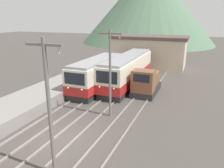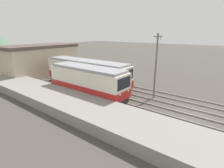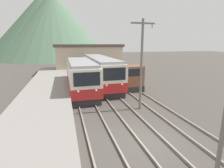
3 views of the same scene
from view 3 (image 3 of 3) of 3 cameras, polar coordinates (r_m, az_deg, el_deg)
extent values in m
plane|color=#47423D|center=(10.84, 11.38, -17.66)|extent=(200.00, 200.00, 0.00)
cube|color=gray|center=(9.81, -25.43, -18.78)|extent=(4.50, 54.00, 1.04)
cube|color=gray|center=(9.93, -7.17, -20.14)|extent=(0.10, 60.00, 0.14)
cube|color=gray|center=(10.18, 1.34, -19.10)|extent=(0.10, 60.00, 0.14)
cube|color=gray|center=(10.60, 8.76, -17.85)|extent=(0.10, 60.00, 0.14)
cube|color=gray|center=(11.21, 15.78, -16.39)|extent=(0.10, 60.00, 0.14)
cube|color=gray|center=(12.02, 22.39, -14.79)|extent=(0.10, 60.00, 0.14)
cube|color=gray|center=(12.90, 27.61, -13.36)|extent=(0.10, 60.00, 0.14)
cube|color=#28282B|center=(20.32, -9.87, -1.76)|extent=(2.58, 9.87, 0.70)
cube|color=silver|center=(19.96, -10.06, 2.91)|extent=(2.80, 10.29, 2.66)
cube|color=red|center=(20.12, -9.96, 0.52)|extent=(2.84, 10.33, 0.96)
cube|color=black|center=(14.80, -8.18, 1.55)|extent=(2.24, 0.06, 1.17)
sphere|color=silver|center=(14.96, -10.98, -2.43)|extent=(0.18, 0.18, 0.18)
sphere|color=silver|center=(15.14, -5.16, -2.05)|extent=(0.18, 0.18, 0.18)
cube|color=#939399|center=(19.76, -10.23, 7.11)|extent=(2.46, 9.87, 0.28)
cube|color=#28282B|center=(23.70, -3.89, 0.54)|extent=(2.58, 13.20, 0.70)
cube|color=silver|center=(23.38, -3.95, 4.70)|extent=(2.80, 13.75, 2.78)
cube|color=red|center=(23.53, -3.92, 2.56)|extent=(2.84, 13.79, 1.00)
cube|color=black|center=(16.66, 0.79, 3.25)|extent=(2.24, 0.06, 1.22)
sphere|color=silver|center=(16.68, -1.75, -0.45)|extent=(0.18, 0.18, 0.18)
sphere|color=silver|center=(17.09, 3.27, -0.13)|extent=(0.18, 0.18, 0.18)
cube|color=#939399|center=(23.21, -4.01, 8.43)|extent=(2.46, 13.20, 0.28)
cube|color=#28282B|center=(22.36, 4.85, -0.24)|extent=(2.40, 5.35, 0.70)
cube|color=brown|center=(20.39, 6.69, 2.72)|extent=(2.28, 1.71, 2.30)
cube|color=black|center=(19.51, 7.70, 3.73)|extent=(1.68, 0.04, 0.83)
cube|color=brown|center=(22.93, 4.16, 2.79)|extent=(1.92, 3.54, 1.40)
cylinder|color=black|center=(22.78, 4.20, 5.14)|extent=(0.16, 0.16, 0.50)
cylinder|color=slate|center=(14.51, 9.56, 5.77)|extent=(0.20, 0.20, 7.37)
cube|color=slate|center=(14.48, 10.09, 18.98)|extent=(2.00, 0.12, 0.12)
cylinder|color=#B2B2B7|center=(14.81, 13.00, 17.93)|extent=(0.10, 0.10, 0.30)
cube|color=beige|center=(34.70, -7.68, 7.91)|extent=(12.00, 6.00, 4.84)
cube|color=#51423D|center=(34.56, -7.82, 12.32)|extent=(12.60, 6.30, 0.50)
cone|color=#517056|center=(70.65, -18.50, 17.56)|extent=(40.16, 40.16, 23.52)
cone|color=#47664C|center=(75.41, -20.78, 17.52)|extent=(43.97, 43.97, 24.69)
camera|label=1|loc=(13.36, 91.07, 11.66)|focal=35.00mm
camera|label=2|loc=(13.47, -84.52, 9.96)|focal=28.00mm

